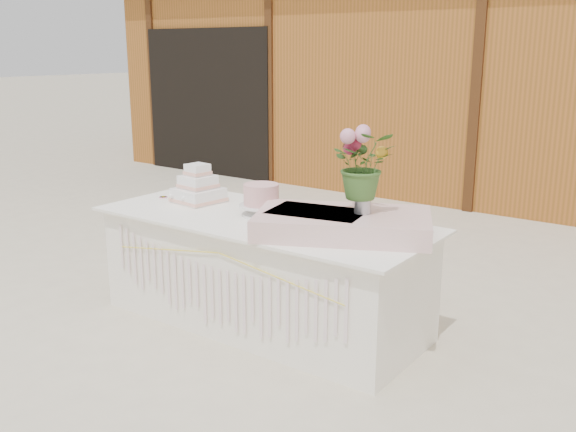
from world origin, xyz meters
name	(u,v)px	position (x,y,z in m)	size (l,w,h in m)	color
ground	(264,321)	(0.00, 0.00, 0.00)	(80.00, 80.00, 0.00)	beige
barn	(528,65)	(-0.01, 5.99, 1.68)	(12.60, 4.60, 3.30)	#995320
cake_table	(263,271)	(0.00, 0.00, 0.39)	(2.40, 1.00, 0.77)	white
wedding_cake	(198,189)	(-0.69, 0.09, 0.87)	(0.36, 0.36, 0.29)	white
pink_cake_stand	(261,198)	(-0.04, 0.04, 0.90)	(0.31, 0.31, 0.23)	white
satin_runner	(343,224)	(0.66, -0.02, 0.84)	(1.08, 0.62, 0.14)	beige
flower_vase	(363,202)	(0.75, 0.06, 0.98)	(0.10, 0.10, 0.14)	#B7B7BC
bouquet	(364,157)	(0.75, 0.06, 1.26)	(0.38, 0.33, 0.42)	#3A6227
loose_flowers	(170,194)	(-1.03, 0.13, 0.78)	(0.12, 0.29, 0.02)	pink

